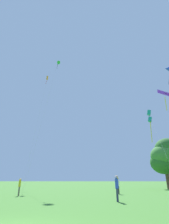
{
  "coord_description": "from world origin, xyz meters",
  "views": [
    {
      "loc": [
        2.67,
        -5.71,
        1.43
      ],
      "look_at": [
        2.41,
        21.89,
        11.8
      ],
      "focal_mm": 29.04,
      "sensor_mm": 36.0,
      "label": 1
    }
  ],
  "objects_px": {
    "kite_blue_delta": "(169,69)",
    "tree_right_cluster": "(165,156)",
    "kite_orange_box": "(47,80)",
    "person_foreground_watcher": "(118,184)",
    "kite_teal_box": "(150,117)",
    "person_in_red_shirt": "(117,186)",
    "kite_green_small": "(58,63)",
    "kite_purple_streamer": "(165,97)",
    "person_with_spool": "(20,185)"
  },
  "relations": [
    {
      "from": "kite_purple_streamer",
      "to": "kite_blue_delta",
      "type": "relative_size",
      "value": 1.23
    },
    {
      "from": "person_foreground_watcher",
      "to": "person_in_red_shirt",
      "type": "height_order",
      "value": "person_in_red_shirt"
    },
    {
      "from": "kite_purple_streamer",
      "to": "person_with_spool",
      "type": "relative_size",
      "value": 10.89
    },
    {
      "from": "person_foreground_watcher",
      "to": "person_with_spool",
      "type": "relative_size",
      "value": 1.07
    },
    {
      "from": "kite_blue_delta",
      "to": "kite_green_small",
      "type": "bearing_deg",
      "value": 136.11
    },
    {
      "from": "person_with_spool",
      "to": "kite_blue_delta",
      "type": "bearing_deg",
      "value": -4.04
    },
    {
      "from": "kite_teal_box",
      "to": "tree_right_cluster",
      "type": "relative_size",
      "value": 1.47
    },
    {
      "from": "kite_teal_box",
      "to": "person_in_red_shirt",
      "type": "height_order",
      "value": "kite_teal_box"
    },
    {
      "from": "kite_purple_streamer",
      "to": "person_foreground_watcher",
      "type": "relative_size",
      "value": 10.15
    },
    {
      "from": "kite_blue_delta",
      "to": "person_foreground_watcher",
      "type": "height_order",
      "value": "kite_blue_delta"
    },
    {
      "from": "kite_orange_box",
      "to": "kite_blue_delta",
      "type": "distance_m",
      "value": 29.84
    },
    {
      "from": "kite_green_small",
      "to": "tree_right_cluster",
      "type": "distance_m",
      "value": 27.99
    },
    {
      "from": "kite_orange_box",
      "to": "person_foreground_watcher",
      "type": "bearing_deg",
      "value": -52.54
    },
    {
      "from": "person_foreground_watcher",
      "to": "kite_teal_box",
      "type": "bearing_deg",
      "value": 44.59
    },
    {
      "from": "kite_orange_box",
      "to": "person_in_red_shirt",
      "type": "xyz_separation_m",
      "value": [
        11.64,
        -24.06,
        -23.0
      ]
    },
    {
      "from": "kite_teal_box",
      "to": "kite_green_small",
      "type": "bearing_deg",
      "value": 164.3
    },
    {
      "from": "kite_teal_box",
      "to": "kite_purple_streamer",
      "type": "relative_size",
      "value": 0.71
    },
    {
      "from": "person_foreground_watcher",
      "to": "tree_right_cluster",
      "type": "relative_size",
      "value": 0.21
    },
    {
      "from": "kite_blue_delta",
      "to": "person_foreground_watcher",
      "type": "xyz_separation_m",
      "value": [
        -6.11,
        3.54,
        -12.28
      ]
    },
    {
      "from": "person_with_spool",
      "to": "person_in_red_shirt",
      "type": "xyz_separation_m",
      "value": [
        8.64,
        -4.83,
        0.09
      ]
    },
    {
      "from": "kite_orange_box",
      "to": "tree_right_cluster",
      "type": "bearing_deg",
      "value": -14.5
    },
    {
      "from": "kite_orange_box",
      "to": "kite_purple_streamer",
      "type": "distance_m",
      "value": 26.52
    },
    {
      "from": "kite_teal_box",
      "to": "tree_right_cluster",
      "type": "xyz_separation_m",
      "value": [
        3.25,
        3.98,
        -5.79
      ]
    },
    {
      "from": "kite_teal_box",
      "to": "kite_purple_streamer",
      "type": "xyz_separation_m",
      "value": [
        3.76,
        1.53,
        4.36
      ]
    },
    {
      "from": "person_with_spool",
      "to": "kite_teal_box",
      "type": "bearing_deg",
      "value": 28.83
    },
    {
      "from": "tree_right_cluster",
      "to": "kite_teal_box",
      "type": "bearing_deg",
      "value": -129.22
    },
    {
      "from": "person_in_red_shirt",
      "to": "kite_orange_box",
      "type": "bearing_deg",
      "value": 115.83
    },
    {
      "from": "kite_teal_box",
      "to": "kite_purple_streamer",
      "type": "bearing_deg",
      "value": 22.2
    },
    {
      "from": "person_with_spool",
      "to": "kite_purple_streamer",
      "type": "bearing_deg",
      "value": 27.68
    },
    {
      "from": "person_in_red_shirt",
      "to": "tree_right_cluster",
      "type": "xyz_separation_m",
      "value": [
        11.46,
        18.08,
        4.21
      ]
    },
    {
      "from": "kite_purple_streamer",
      "to": "person_with_spool",
      "type": "bearing_deg",
      "value": -152.32
    },
    {
      "from": "kite_green_small",
      "to": "kite_teal_box",
      "type": "relative_size",
      "value": 2.1
    },
    {
      "from": "person_in_red_shirt",
      "to": "tree_right_cluster",
      "type": "relative_size",
      "value": 0.21
    },
    {
      "from": "kite_blue_delta",
      "to": "tree_right_cluster",
      "type": "bearing_deg",
      "value": 74.07
    },
    {
      "from": "kite_blue_delta",
      "to": "person_foreground_watcher",
      "type": "distance_m",
      "value": 14.16
    },
    {
      "from": "kite_teal_box",
      "to": "person_with_spool",
      "type": "bearing_deg",
      "value": -151.17
    },
    {
      "from": "kite_orange_box",
      "to": "person_foreground_watcher",
      "type": "relative_size",
      "value": 14.81
    },
    {
      "from": "kite_green_small",
      "to": "person_with_spool",
      "type": "bearing_deg",
      "value": -91.46
    },
    {
      "from": "kite_green_small",
      "to": "tree_right_cluster",
      "type": "bearing_deg",
      "value": -1.9
    },
    {
      "from": "kite_green_small",
      "to": "person_in_red_shirt",
      "type": "relative_size",
      "value": 14.82
    },
    {
      "from": "kite_purple_streamer",
      "to": "person_in_red_shirt",
      "type": "bearing_deg",
      "value": -127.43
    },
    {
      "from": "kite_green_small",
      "to": "kite_blue_delta",
      "type": "bearing_deg",
      "value": -43.89
    },
    {
      "from": "kite_orange_box",
      "to": "person_foreground_watcher",
      "type": "distance_m",
      "value": 31.29
    },
    {
      "from": "kite_purple_streamer",
      "to": "person_with_spool",
      "type": "height_order",
      "value": "kite_purple_streamer"
    },
    {
      "from": "kite_purple_streamer",
      "to": "kite_green_small",
      "type": "bearing_deg",
      "value": 171.29
    },
    {
      "from": "kite_teal_box",
      "to": "person_in_red_shirt",
      "type": "distance_m",
      "value": 19.14
    },
    {
      "from": "kite_blue_delta",
      "to": "tree_right_cluster",
      "type": "distance_m",
      "value": 16.99
    },
    {
      "from": "kite_orange_box",
      "to": "kite_blue_delta",
      "type": "height_order",
      "value": "kite_orange_box"
    },
    {
      "from": "kite_green_small",
      "to": "kite_purple_streamer",
      "type": "bearing_deg",
      "value": -8.71
    },
    {
      "from": "person_with_spool",
      "to": "tree_right_cluster",
      "type": "relative_size",
      "value": 0.19
    }
  ]
}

